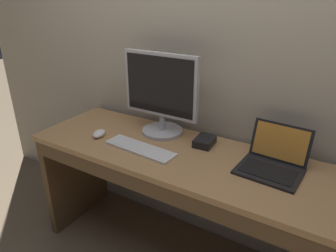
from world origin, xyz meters
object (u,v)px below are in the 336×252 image
object	(u,v)px
external_monitor	(161,94)
laptop_black	(273,160)
computer_mouse	(99,134)
external_drive_box	(205,141)
wired_keyboard	(140,148)

from	to	relation	value
external_monitor	laptop_black	bearing A→B (deg)	-4.74
computer_mouse	external_drive_box	size ratio (longest dim) A/B	0.78
wired_keyboard	computer_mouse	world-z (taller)	computer_mouse
external_monitor	wired_keyboard	world-z (taller)	external_monitor
external_monitor	computer_mouse	xyz separation A→B (m)	(-0.30, -0.23, -0.24)
external_drive_box	external_monitor	bearing A→B (deg)	179.55
external_monitor	wired_keyboard	bearing A→B (deg)	-86.74
external_monitor	computer_mouse	bearing A→B (deg)	-142.44
laptop_black	external_monitor	world-z (taller)	external_monitor
external_monitor	external_drive_box	distance (m)	0.38
wired_keyboard	external_monitor	bearing A→B (deg)	93.26
external_monitor	wired_keyboard	xyz separation A→B (m)	(0.01, -0.24, -0.25)
laptop_black	computer_mouse	size ratio (longest dim) A/B	2.91
external_monitor	external_drive_box	world-z (taller)	external_monitor
laptop_black	wired_keyboard	distance (m)	0.71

